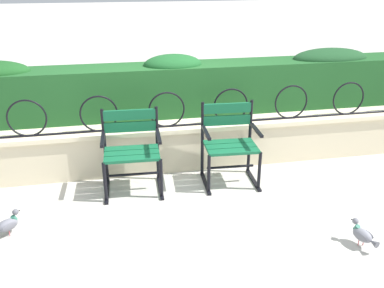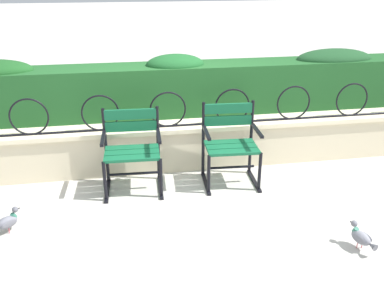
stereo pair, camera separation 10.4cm
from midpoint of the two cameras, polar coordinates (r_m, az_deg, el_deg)
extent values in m
plane|color=#BCB7AD|center=(4.50, 0.85, -6.87)|extent=(60.00, 60.00, 0.00)
cube|color=beige|center=(5.03, -0.68, -0.41)|extent=(7.95, 0.35, 0.49)
cube|color=beige|center=(4.93, -0.69, 2.50)|extent=(7.95, 0.41, 0.05)
cylinder|color=black|center=(4.85, -0.55, 2.61)|extent=(7.40, 0.02, 0.02)
torus|color=black|center=(4.82, -20.79, 3.47)|extent=(0.42, 0.02, 0.42)
torus|color=black|center=(4.73, -11.79, 4.14)|extent=(0.42, 0.02, 0.42)
torus|color=black|center=(4.76, -2.67, 4.72)|extent=(0.42, 0.02, 0.42)
torus|color=black|center=(4.91, 6.13, 5.16)|extent=(0.42, 0.02, 0.42)
torus|color=black|center=(5.16, 14.26, 5.46)|extent=(0.42, 0.02, 0.42)
torus|color=black|center=(5.51, 21.50, 5.64)|extent=(0.42, 0.02, 0.42)
cube|color=#1E5123|center=(5.25, -1.49, 7.51)|extent=(7.79, 0.53, 0.61)
ellipsoid|color=#1A5124|center=(5.18, -1.74, 10.77)|extent=(0.71, 0.48, 0.26)
ellipsoid|color=#1D4824|center=(5.84, 19.32, 10.90)|extent=(1.02, 0.48, 0.26)
cube|color=#145B38|center=(4.30, -7.51, -1.96)|extent=(0.58, 0.15, 0.03)
cube|color=#145B38|center=(4.43, -7.52, -1.24)|extent=(0.58, 0.15, 0.03)
cube|color=#145B38|center=(4.55, -7.53, -0.55)|extent=(0.58, 0.15, 0.03)
cube|color=#145B38|center=(4.52, -7.76, 4.04)|extent=(0.57, 0.06, 0.11)
cube|color=#145B38|center=(4.57, -7.67, 2.42)|extent=(0.57, 0.06, 0.11)
cylinder|color=black|center=(4.65, -4.01, 0.04)|extent=(0.04, 0.04, 0.87)
cylinder|color=black|center=(4.35, -3.58, -4.70)|extent=(0.04, 0.04, 0.44)
cube|color=black|center=(4.62, -3.68, -5.92)|extent=(0.06, 0.52, 0.02)
cube|color=black|center=(4.36, -3.88, 1.11)|extent=(0.05, 0.40, 0.03)
cylinder|color=black|center=(4.66, -11.05, -0.30)|extent=(0.04, 0.04, 0.87)
cylinder|color=black|center=(4.36, -11.13, -5.06)|extent=(0.04, 0.04, 0.44)
cube|color=black|center=(4.63, -10.82, -6.26)|extent=(0.06, 0.52, 0.02)
cube|color=black|center=(4.37, -11.39, 0.74)|extent=(0.05, 0.40, 0.03)
cylinder|color=black|center=(4.53, -7.36, -4.04)|extent=(0.54, 0.05, 0.03)
cube|color=#145B38|center=(4.43, 6.44, -1.13)|extent=(0.56, 0.16, 0.03)
cube|color=#145B38|center=(4.56, 6.07, -0.44)|extent=(0.56, 0.16, 0.03)
cube|color=#145B38|center=(4.68, 5.72, 0.20)|extent=(0.56, 0.16, 0.03)
cube|color=#145B38|center=(4.65, 5.63, 4.86)|extent=(0.55, 0.06, 0.11)
cube|color=#145B38|center=(4.69, 5.56, 3.20)|extent=(0.55, 0.06, 0.11)
cylinder|color=black|center=(4.83, 8.67, 0.85)|extent=(0.04, 0.04, 0.89)
cylinder|color=black|center=(4.55, 9.87, -3.77)|extent=(0.04, 0.04, 0.44)
cube|color=black|center=(4.80, 9.09, -5.00)|extent=(0.07, 0.52, 0.02)
cube|color=black|center=(4.56, 9.56, 1.80)|extent=(0.06, 0.40, 0.03)
cylinder|color=black|center=(4.72, 2.18, 0.57)|extent=(0.04, 0.04, 0.89)
cylinder|color=black|center=(4.43, 2.97, -4.18)|extent=(0.04, 0.04, 0.44)
cube|color=black|center=(4.69, 2.54, -5.42)|extent=(0.07, 0.52, 0.02)
cube|color=black|center=(4.44, 2.68, 1.53)|extent=(0.06, 0.40, 0.03)
cylinder|color=black|center=(4.66, 5.95, -3.19)|extent=(0.53, 0.06, 0.03)
ellipsoid|color=slate|center=(4.17, -23.21, -9.80)|extent=(0.21, 0.20, 0.11)
cylinder|color=#2D6B56|center=(4.18, -22.51, -9.04)|extent=(0.07, 0.07, 0.06)
sphere|color=#55555D|center=(4.16, -22.34, -8.28)|extent=(0.06, 0.06, 0.06)
cone|color=black|center=(4.18, -21.95, -8.18)|extent=(0.03, 0.03, 0.01)
ellipsoid|color=#5B5B63|center=(4.20, -23.64, -9.58)|extent=(0.12, 0.11, 0.07)
ellipsoid|color=#5B5B63|center=(4.13, -23.04, -10.01)|extent=(0.12, 0.11, 0.07)
cylinder|color=#C6515B|center=(4.23, -23.06, -10.58)|extent=(0.01, 0.01, 0.05)
cylinder|color=#C6515B|center=(4.20, -23.04, -10.87)|extent=(0.01, 0.01, 0.05)
ellipsoid|color=gray|center=(3.95, 22.78, -11.72)|extent=(0.15, 0.21, 0.11)
cylinder|color=#2D6B56|center=(3.96, 22.13, -10.85)|extent=(0.06, 0.07, 0.06)
sphere|color=slate|center=(3.94, 21.99, -10.04)|extent=(0.06, 0.06, 0.06)
cone|color=black|center=(3.96, 21.63, -9.89)|extent=(0.02, 0.03, 0.01)
cone|color=#595960|center=(3.89, 24.06, -12.54)|extent=(0.08, 0.09, 0.06)
ellipsoid|color=slate|center=(3.91, 22.49, -11.92)|extent=(0.06, 0.14, 0.07)
ellipsoid|color=slate|center=(3.97, 23.31, -11.52)|extent=(0.06, 0.14, 0.07)
cylinder|color=#C6515B|center=(3.98, 22.32, -12.69)|extent=(0.01, 0.01, 0.05)
cylinder|color=#C6515B|center=(4.00, 22.89, -12.65)|extent=(0.01, 0.01, 0.05)
camera|label=1|loc=(0.05, -89.31, 0.29)|focal=39.07mm
camera|label=2|loc=(0.05, 90.69, -0.29)|focal=39.07mm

